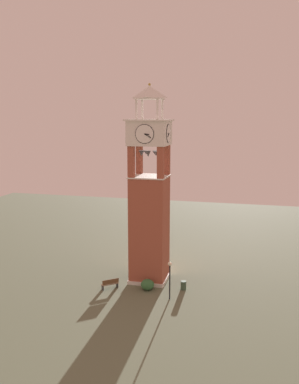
{
  "coord_description": "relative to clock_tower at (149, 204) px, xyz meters",
  "views": [
    {
      "loc": [
        38.08,
        9.77,
        15.62
      ],
      "look_at": [
        0.0,
        0.0,
        8.71
      ],
      "focal_mm": 39.66,
      "sensor_mm": 36.0,
      "label": 1
    }
  ],
  "objects": [
    {
      "name": "park_bench",
      "position": [
        3.06,
        -2.97,
        -7.08
      ],
      "size": [
        1.38,
        1.5,
        0.95
      ],
      "color": "brown",
      "rests_on": "ground"
    },
    {
      "name": "shrub_near_entry",
      "position": [
        2.45,
        0.43,
        -7.06
      ],
      "size": [
        1.22,
        1.22,
        1.01
      ],
      "primitive_type": "ellipsoid",
      "color": "#336638",
      "rests_on": "ground"
    },
    {
      "name": "lamp_post",
      "position": [
        3.92,
        2.82,
        -5.16
      ],
      "size": [
        0.36,
        0.36,
        3.41
      ],
      "color": "black",
      "rests_on": "ground"
    },
    {
      "name": "clock_tower",
      "position": [
        0.0,
        0.0,
        0.0
      ],
      "size": [
        3.89,
        3.89,
        18.69
      ],
      "color": "#9E4C38",
      "rests_on": "ground"
    },
    {
      "name": "ground",
      "position": [
        -0.0,
        0.0,
        -7.56
      ],
      "size": [
        80.0,
        80.0,
        0.0
      ],
      "primitive_type": "plane",
      "color": "#5B664C"
    },
    {
      "name": "trash_bin",
      "position": [
        1.55,
        3.63,
        -7.16
      ],
      "size": [
        0.52,
        0.52,
        0.8
      ],
      "primitive_type": "cylinder",
      "color": "#38513D",
      "rests_on": "ground"
    }
  ]
}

